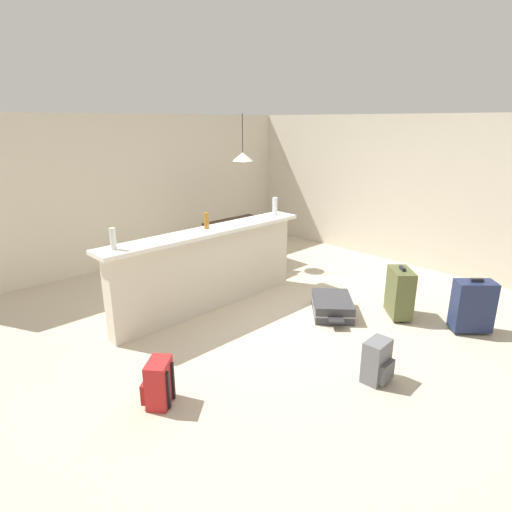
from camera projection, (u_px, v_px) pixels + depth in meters
ground_plane at (271, 308)px, 5.73m from camera, size 13.00×13.00×0.05m
wall_back at (146, 189)px, 7.43m from camera, size 6.60×0.10×2.50m
wall_right at (378, 188)px, 7.57m from camera, size 0.10×6.00×2.50m
partition_half_wall at (209, 272)px, 5.54m from camera, size 2.80×0.20×1.02m
bar_countertop at (208, 232)px, 5.38m from camera, size 2.96×0.40×0.05m
bottle_white at (113, 239)px, 4.52m from camera, size 0.06×0.06×0.24m
bottle_amber at (206, 221)px, 5.41m from camera, size 0.06×0.06×0.21m
bottle_clear at (275, 206)px, 6.17m from camera, size 0.07×0.07×0.26m
dining_table at (242, 227)px, 7.29m from camera, size 1.10×0.80×0.74m
dining_chair_near_partition at (259, 241)px, 6.92m from camera, size 0.41×0.41×0.93m
pendant_lamp at (243, 157)px, 6.91m from camera, size 0.34×0.34×0.78m
suitcase_flat_charcoal at (332, 306)px, 5.48m from camera, size 0.84×0.83×0.22m
suitcase_upright_navy at (473, 306)px, 4.96m from camera, size 0.48×0.48×0.67m
backpack_red at (158, 383)px, 3.71m from camera, size 0.34×0.34×0.42m
backpack_grey at (377, 362)px, 4.05m from camera, size 0.29×0.26×0.42m
suitcase_upright_olive at (400, 292)px, 5.35m from camera, size 0.48×0.48×0.67m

